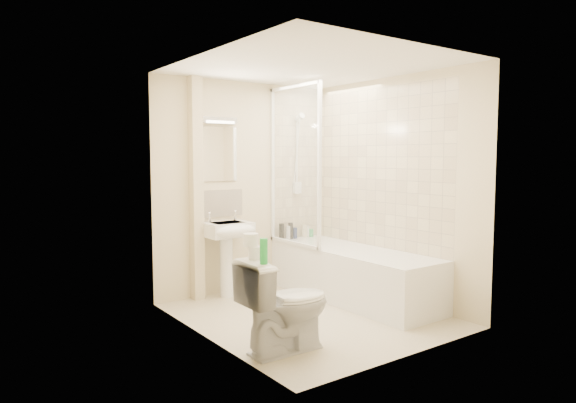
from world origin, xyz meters
TOP-DOWN VIEW (x-y plane):
  - floor at (0.00, 0.00)m, footprint 2.50×2.50m
  - wall_back at (0.00, 1.25)m, footprint 2.20×0.02m
  - wall_left at (-1.10, 0.00)m, footprint 0.02×2.50m
  - wall_right at (1.10, 0.00)m, footprint 0.02×2.50m
  - ceiling at (0.00, 0.00)m, footprint 2.20×2.50m
  - tile_back at (0.75, 1.24)m, footprint 0.70×0.01m
  - tile_right at (1.09, 0.20)m, footprint 0.01×2.10m
  - pipe_boxing at (-0.62, 1.19)m, footprint 0.12×0.12m
  - splashback at (-0.32, 1.24)m, footprint 0.60×0.02m
  - mirror at (-0.32, 1.24)m, footprint 0.46×0.01m
  - strip_light at (-0.32, 1.22)m, footprint 0.42×0.07m
  - bathtub at (0.75, 0.20)m, footprint 0.70×2.10m
  - shower_screen at (0.40, 0.80)m, footprint 0.04×0.92m
  - shower_fixture at (0.75, 1.19)m, footprint 0.10×0.16m
  - pedestal_sink at (-0.32, 1.01)m, footprint 0.49×0.46m
  - bottle_black_a at (0.48, 1.16)m, footprint 0.06×0.06m
  - bottle_white_a at (0.58, 1.16)m, footprint 0.05×0.05m
  - bottle_black_b at (0.62, 1.16)m, footprint 0.06×0.06m
  - bottle_blue at (0.68, 1.16)m, footprint 0.06×0.06m
  - bottle_cream at (0.83, 1.16)m, footprint 0.07×0.07m
  - bottle_white_b at (0.87, 1.16)m, footprint 0.06×0.06m
  - bottle_green at (0.93, 1.16)m, footprint 0.07×0.07m
  - toilet at (-0.72, -0.60)m, footprint 0.46×0.76m
  - toilet_roll_lower at (-0.96, -0.53)m, footprint 0.10×0.10m
  - toilet_roll_upper at (-0.98, -0.50)m, footprint 0.12×0.12m
  - green_bottle at (-1.00, -0.72)m, footprint 0.06×0.06m

SIDE VIEW (x-z plane):
  - floor at x=0.00m, z-range 0.00..0.00m
  - bathtub at x=0.75m, z-range 0.01..0.56m
  - toilet at x=-0.72m, z-range 0.00..0.76m
  - bottle_green at x=0.93m, z-range 0.55..0.64m
  - bottle_blue at x=0.68m, z-range 0.55..0.68m
  - bottle_white_b at x=0.87m, z-range 0.55..0.69m
  - bottle_cream at x=0.83m, z-range 0.55..0.70m
  - bottle_white_a at x=0.58m, z-range 0.55..0.71m
  - bottle_black_b at x=0.62m, z-range 0.55..0.75m
  - bottle_black_a at x=0.48m, z-range 0.55..0.75m
  - pedestal_sink at x=-0.32m, z-range 0.19..1.15m
  - toilet_roll_lower at x=-0.96m, z-range 0.76..0.86m
  - green_bottle at x=-1.00m, z-range 0.76..0.95m
  - toilet_roll_upper at x=-0.98m, z-range 0.86..0.96m
  - splashback at x=-0.32m, z-range 0.88..1.18m
  - wall_back at x=0.00m, z-range 0.00..2.40m
  - wall_left at x=-1.10m, z-range 0.00..2.40m
  - wall_right at x=1.10m, z-range 0.00..2.40m
  - pipe_boxing at x=-0.62m, z-range 0.00..2.40m
  - tile_back at x=0.75m, z-range 0.55..2.30m
  - tile_right at x=1.09m, z-range 0.55..2.30m
  - shower_screen at x=0.40m, z-range 0.55..2.35m
  - shower_fixture at x=0.75m, z-range 1.05..2.04m
  - mirror at x=-0.32m, z-range 1.28..1.88m
  - strip_light at x=-0.32m, z-range 1.92..1.98m
  - ceiling at x=0.00m, z-range 2.39..2.41m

